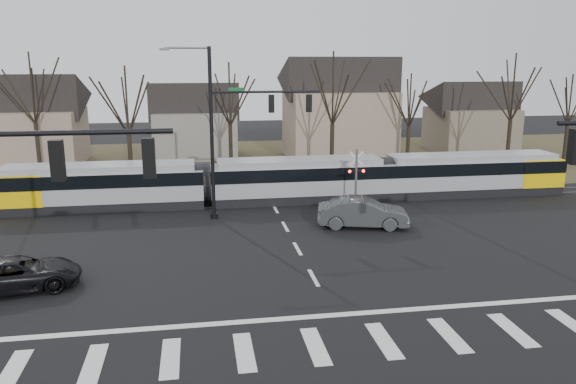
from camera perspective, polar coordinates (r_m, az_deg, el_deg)
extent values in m
plane|color=black|center=(23.37, 3.65, -10.50)|extent=(140.00, 140.00, 0.00)
cube|color=#38331E|center=(53.89, -3.98, 3.11)|extent=(140.00, 28.00, 0.01)
cube|color=silver|center=(20.14, -26.18, -15.99)|extent=(0.60, 2.60, 0.01)
cube|color=silver|center=(19.58, -19.18, -16.20)|extent=(0.60, 2.60, 0.01)
cube|color=silver|center=(19.29, -11.86, -16.17)|extent=(0.60, 2.60, 0.01)
cube|color=silver|center=(19.31, -4.45, -15.88)|extent=(0.60, 2.60, 0.01)
cube|color=silver|center=(19.62, 2.81, -15.36)|extent=(0.60, 2.60, 0.01)
cube|color=silver|center=(20.21, 9.70, -14.64)|extent=(0.60, 2.60, 0.01)
cube|color=silver|center=(21.06, 16.08, -13.78)|extent=(0.60, 2.60, 0.01)
cube|color=silver|center=(22.14, 21.85, -12.86)|extent=(0.60, 2.60, 0.01)
cube|color=silver|center=(23.42, 27.00, -11.93)|extent=(0.60, 2.60, 0.01)
cube|color=silver|center=(21.78, 4.73, -12.35)|extent=(28.00, 0.35, 0.01)
cube|color=silver|center=(25.17, 2.62, -8.70)|extent=(0.18, 2.00, 0.01)
cube|color=silver|center=(28.84, 0.97, -5.78)|extent=(0.18, 2.00, 0.01)
cube|color=silver|center=(32.60, -0.29, -3.53)|extent=(0.18, 2.00, 0.01)
cube|color=silver|center=(36.41, -1.28, -1.75)|extent=(0.18, 2.00, 0.01)
cube|color=silver|center=(40.25, -2.08, -0.30)|extent=(0.18, 2.00, 0.01)
cube|color=silver|center=(44.12, -2.74, 0.89)|extent=(0.18, 2.00, 0.01)
cube|color=silver|center=(48.02, -3.30, 1.89)|extent=(0.18, 2.00, 0.01)
cube|color=silver|center=(51.93, -3.77, 2.74)|extent=(0.18, 2.00, 0.01)
cube|color=#59595E|center=(37.45, -1.52, -1.29)|extent=(90.00, 0.12, 0.06)
cube|color=#59595E|center=(38.80, -1.80, -0.78)|extent=(90.00, 0.12, 0.06)
cube|color=gray|center=(38.18, -18.43, 0.52)|extent=(13.02, 2.80, 2.92)
cube|color=black|center=(38.06, -18.50, 1.39)|extent=(13.04, 2.84, 0.85)
cube|color=yellow|center=(39.25, -25.52, 0.37)|extent=(3.20, 2.86, 1.95)
cube|color=gray|center=(38.29, 1.16, 1.24)|extent=(12.01, 2.80, 2.92)
cube|color=black|center=(38.18, 1.16, 2.10)|extent=(12.03, 2.84, 0.85)
cube|color=gray|center=(42.36, 18.05, 1.74)|extent=(13.02, 2.80, 2.92)
cube|color=black|center=(42.26, 18.11, 2.53)|extent=(13.04, 2.84, 0.85)
cube|color=yellow|center=(44.80, 23.65, 1.99)|extent=(3.20, 2.86, 1.95)
imported|color=#3D4143|center=(32.62, 7.61, -2.09)|extent=(4.12, 6.00, 1.71)
imported|color=black|center=(26.21, -25.87, -7.51)|extent=(4.50, 6.09, 1.42)
cylinder|color=black|center=(15.43, -23.80, 5.47)|extent=(6.50, 0.14, 0.14)
cube|color=black|center=(15.45, -22.39, 2.98)|extent=(0.32, 0.32, 1.05)
sphere|color=#FF0C07|center=(15.40, -22.50, 4.18)|extent=(0.22, 0.22, 0.22)
cube|color=black|center=(15.09, -13.95, 3.37)|extent=(0.32, 0.32, 1.05)
sphere|color=#FF0C07|center=(15.04, -14.02, 4.60)|extent=(0.22, 0.22, 0.22)
cube|color=black|center=(18.67, 27.17, 4.12)|extent=(0.32, 0.32, 1.05)
cylinder|color=black|center=(33.62, -7.76, 5.74)|extent=(0.22, 0.22, 10.20)
cylinder|color=black|center=(34.60, -7.51, -2.41)|extent=(0.44, 0.44, 0.30)
cylinder|color=black|center=(33.64, -2.26, 10.13)|extent=(6.50, 0.14, 0.14)
cube|color=#0C5926|center=(33.47, -5.29, 10.33)|extent=(0.90, 0.03, 0.22)
cube|color=black|center=(33.73, -1.70, 8.95)|extent=(0.32, 0.32, 1.05)
sphere|color=#FF0C07|center=(33.71, -1.70, 9.51)|extent=(0.22, 0.22, 0.22)
cube|color=black|center=(34.11, 2.14, 9.00)|extent=(0.32, 0.32, 1.05)
sphere|color=#FF0C07|center=(34.08, 2.14, 9.55)|extent=(0.22, 0.22, 0.22)
cube|color=#59595B|center=(33.38, -12.45, 13.98)|extent=(0.55, 0.22, 0.14)
cylinder|color=#59595B|center=(35.83, 6.92, 1.19)|extent=(0.14, 0.14, 4.00)
cylinder|color=#59595B|center=(36.27, 6.84, -1.75)|extent=(0.36, 0.36, 0.20)
cube|color=silver|center=(35.57, 6.98, 3.40)|extent=(0.95, 0.04, 0.95)
cube|color=silver|center=(35.57, 6.98, 3.40)|extent=(0.95, 0.04, 0.95)
cube|color=black|center=(35.72, 6.95, 2.13)|extent=(1.00, 0.10, 0.12)
sphere|color=#FF0C07|center=(35.52, 6.28, 2.09)|extent=(0.18, 0.18, 0.18)
sphere|color=#FF0C07|center=(35.77, 7.67, 2.13)|extent=(0.18, 0.18, 0.18)
cube|color=gray|center=(57.29, -24.64, 5.07)|extent=(9.00, 8.00, 5.00)
cube|color=slate|center=(57.28, -9.41, 5.84)|extent=(8.00, 7.00, 4.50)
cube|color=gray|center=(55.94, 5.15, 6.82)|extent=(10.00, 8.00, 6.50)
cube|color=#665B4B|center=(63.28, 18.01, 6.05)|extent=(8.00, 7.00, 4.50)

